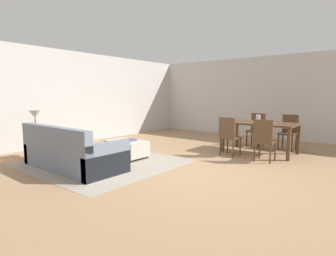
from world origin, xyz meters
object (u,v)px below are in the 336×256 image
Objects in this scene: side_table at (36,138)px; dining_table at (260,126)px; dining_chair_near_left at (229,134)px; dining_chair_far_left at (257,128)px; couch at (71,154)px; ottoman_table at (127,148)px; dining_chair_far_right at (289,130)px; book_on_ottoman at (130,140)px; dining_chair_near_right at (264,138)px; vase_centerpiece at (258,119)px; table_lamp at (35,115)px.

dining_table is at bearing 44.96° from side_table.
dining_chair_near_left and dining_chair_far_left have the same top height.
couch is at bearing -113.03° from dining_chair_far_left.
couch reaches higher than side_table.
dining_chair_far_right reaches higher than ottoman_table.
ottoman_table is 3.48× the size of book_on_ottoman.
vase_centerpiece reaches higher than dining_chair_near_right.
dining_chair_near_right is (0.41, -0.89, -0.15)m from dining_table.
dining_chair_far_right reaches higher than side_table.
couch is at bearing 0.65° from side_table.
vase_centerpiece is at bearing -121.72° from dining_chair_far_right.
dining_chair_far_left is 0.86m from dining_chair_far_right.
table_lamp reaches higher than side_table.
dining_table is 0.96m from dining_chair_far_left.
ottoman_table is at bearing 38.96° from side_table.
couch reaches higher than dining_table.
table_lamp is 0.57× the size of dining_chair_far_left.
side_table is 3.11× the size of vase_centerpiece.
book_on_ottoman is at bearing -149.09° from dining_chair_near_right.
side_table reaches higher than ottoman_table.
book_on_ottoman is (1.65, 1.36, -0.04)m from side_table.
dining_table is 1.86× the size of dining_chair_near_right.
dining_table reaches higher than ottoman_table.
dining_table is at bearing 48.72° from ottoman_table.
dining_chair_near_right is 1.74m from dining_chair_far_right.
dining_chair_near_right is at bearing -64.76° from dining_chair_far_left.
dining_chair_near_left reaches higher than couch.
dining_chair_far_left is 1.00× the size of dining_chair_far_right.
dining_chair_far_left is (3.35, 4.61, 0.07)m from side_table.
ottoman_table is at bearing 38.96° from table_lamp.
dining_table is 9.28× the size of vase_centerpiece.
dining_chair_near_right is 2.95m from book_on_ottoman.
side_table is 5.32m from dining_table.
ottoman_table is 0.20m from book_on_ottoman.
side_table is at bearing -135.04° from dining_table.
dining_table reaches higher than book_on_ottoman.
dining_table is at bearing 44.96° from table_lamp.
dining_chair_far_right is at bearing 88.73° from dining_chair_near_right.
ottoman_table is 2.19m from table_lamp.
couch is 4.19× the size of table_lamp.
couch is 4.44m from dining_table.
side_table is at bearing -141.04° from ottoman_table.
dining_chair_far_right is 4.14m from book_on_ottoman.
table_lamp reaches higher than book_on_ottoman.
ottoman_table is 4.91× the size of vase_centerpiece.
table_lamp reaches higher than dining_chair_far_left.
table_lamp reaches higher than dining_chair_near_right.
dining_chair_far_right is (0.45, 0.85, -0.15)m from dining_table.
dining_chair_far_left is at bearing 115.46° from dining_table.
vase_centerpiece is (-0.52, -0.84, 0.33)m from dining_chair_far_right.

